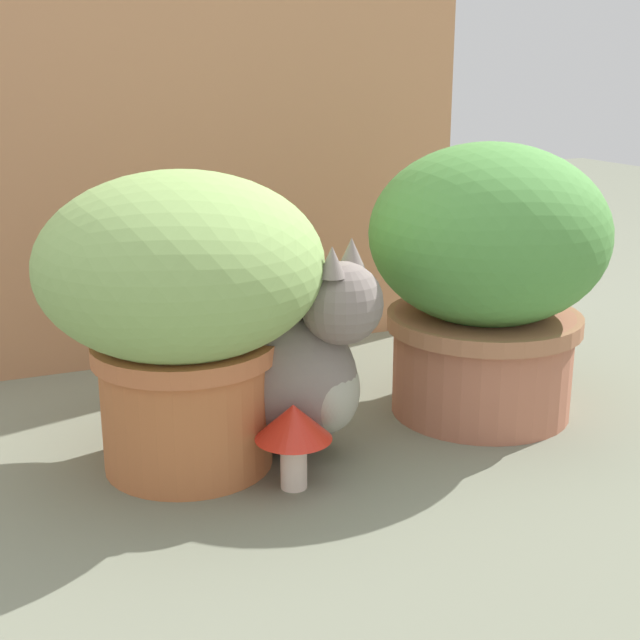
{
  "coord_description": "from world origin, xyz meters",
  "views": [
    {
      "loc": [
        -0.37,
        -1.08,
        0.53
      ],
      "look_at": [
        0.09,
        0.0,
        0.18
      ],
      "focal_mm": 49.41,
      "sensor_mm": 36.0,
      "label": 1
    }
  ],
  "objects_px": {
    "leafy_planter": "(487,271)",
    "cat": "(280,368)",
    "mushroom_ornament_red": "(294,428)",
    "grass_planter": "(182,297)"
  },
  "relations": [
    {
      "from": "grass_planter",
      "to": "cat",
      "type": "xyz_separation_m",
      "value": [
        0.13,
        -0.01,
        -0.11
      ]
    },
    {
      "from": "mushroom_ornament_red",
      "to": "cat",
      "type": "bearing_deg",
      "value": 78.07
    },
    {
      "from": "grass_planter",
      "to": "cat",
      "type": "distance_m",
      "value": 0.17
    },
    {
      "from": "grass_planter",
      "to": "leafy_planter",
      "type": "relative_size",
      "value": 0.96
    },
    {
      "from": "leafy_planter",
      "to": "mushroom_ornament_red",
      "type": "distance_m",
      "value": 0.41
    },
    {
      "from": "cat",
      "to": "grass_planter",
      "type": "bearing_deg",
      "value": 176.24
    },
    {
      "from": "leafy_planter",
      "to": "cat",
      "type": "distance_m",
      "value": 0.35
    },
    {
      "from": "mushroom_ornament_red",
      "to": "leafy_planter",
      "type": "bearing_deg",
      "value": 19.53
    },
    {
      "from": "cat",
      "to": "mushroom_ornament_red",
      "type": "height_order",
      "value": "cat"
    },
    {
      "from": "grass_planter",
      "to": "cat",
      "type": "height_order",
      "value": "grass_planter"
    }
  ]
}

